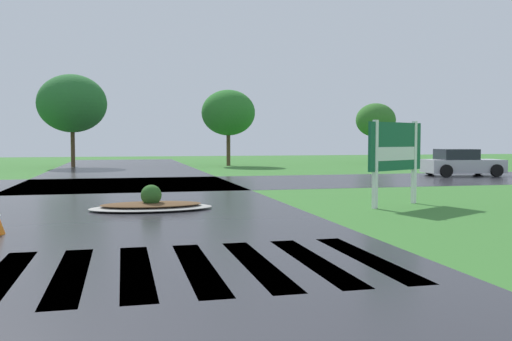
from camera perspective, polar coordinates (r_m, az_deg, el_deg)
The scene contains 7 objects.
asphalt_roadway at distance 14.65m, azimuth -12.82°, elevation -4.30°, with size 9.02×80.00×0.01m, color #2B2B30.
asphalt_cross_road at distance 24.24m, azimuth -13.13°, elevation -1.37°, with size 90.00×8.12×0.01m, color #2B2B30.
crosswalk_stripes at distance 8.34m, azimuth -12.22°, elevation -9.96°, with size 7.65×3.51×0.01m.
estate_billboard at distance 16.31m, azimuth 14.13°, elevation 2.00°, with size 2.22×1.27×2.43m.
median_island at distance 15.25m, azimuth -10.69°, elevation -3.48°, with size 3.28×1.67×0.68m.
car_blue_compact at distance 31.06m, azimuth 20.31°, elevation 0.68°, with size 4.17×2.51×1.41m.
background_treeline at distance 41.16m, azimuth -21.20°, elevation 5.73°, with size 49.18×6.57×6.40m.
Camera 1 is at (-0.17, -4.53, 1.89)m, focal length 38.99 mm.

